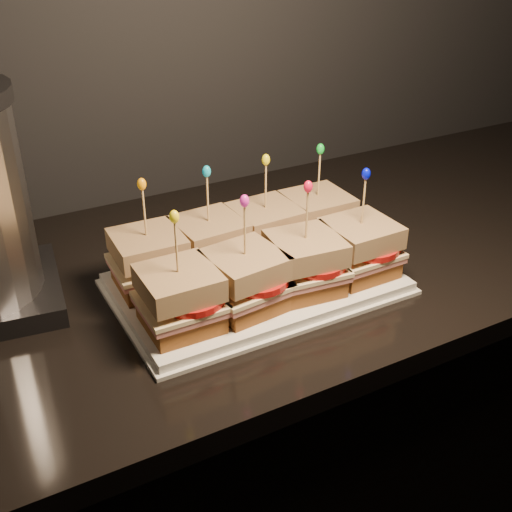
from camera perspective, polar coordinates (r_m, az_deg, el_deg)
cabinet at (r=1.42m, az=8.05°, el=-15.46°), size 2.30×0.59×0.91m
granite_slab at (r=1.14m, az=9.68°, el=1.77°), size 2.34×0.63×0.03m
platter at (r=0.93m, az=0.00°, el=-2.47°), size 0.39×0.24×0.02m
platter_rim at (r=0.94m, az=0.00°, el=-2.78°), size 0.40×0.25×0.01m
sandwich_0_bread_bot at (r=0.92m, az=-9.36°, el=-1.88°), size 0.09×0.09×0.03m
sandwich_0_ham at (r=0.91m, az=-9.44°, el=-0.98°), size 0.10×0.10×0.01m
sandwich_0_cheese at (r=0.91m, az=-9.48°, el=-0.60°), size 0.11×0.10×0.01m
sandwich_0_tomato at (r=0.90m, az=-8.67°, el=-0.17°), size 0.09×0.09×0.01m
sandwich_0_bread_top at (r=0.89m, az=-9.62°, el=0.95°), size 0.10×0.10×0.03m
sandwich_0_pick at (r=0.87m, az=-9.87°, el=3.59°), size 0.00×0.00×0.09m
sandwich_0_frill at (r=0.85m, az=-10.12°, el=6.31°), size 0.01×0.01×0.02m
sandwich_1_bread_bot at (r=0.95m, az=-4.09°, el=-0.50°), size 0.10×0.10×0.03m
sandwich_1_ham at (r=0.94m, az=-4.13°, el=0.38°), size 0.10×0.10×0.01m
sandwich_1_cheese at (r=0.94m, az=-4.14°, el=0.76°), size 0.11×0.10×0.01m
sandwich_1_tomato at (r=0.93m, az=-3.33°, el=1.18°), size 0.09×0.09×0.01m
sandwich_1_bread_top at (r=0.92m, az=-4.20°, el=2.27°), size 0.10×0.10×0.03m
sandwich_1_pick at (r=0.90m, az=-4.31°, el=4.86°), size 0.00×0.00×0.09m
sandwich_1_frill at (r=0.89m, az=-4.42°, el=7.51°), size 0.01×0.01×0.02m
sandwich_2_bread_bot at (r=0.98m, az=0.83°, el=0.79°), size 0.09×0.09×0.03m
sandwich_2_ham at (r=0.98m, az=0.83°, el=1.65°), size 0.10×0.10×0.01m
sandwich_2_cheese at (r=0.97m, az=0.84°, el=2.01°), size 0.11×0.10×0.01m
sandwich_2_tomato at (r=0.97m, az=1.63°, el=2.42°), size 0.09×0.09×0.01m
sandwich_2_bread_top at (r=0.96m, az=0.85°, el=3.49°), size 0.10×0.10×0.03m
sandwich_2_pick at (r=0.94m, az=0.87°, el=5.99°), size 0.00×0.00×0.09m
sandwich_2_frill at (r=0.92m, az=0.89°, el=8.56°), size 0.01×0.01×0.02m
sandwich_3_bread_bot at (r=1.03m, az=5.36°, el=1.97°), size 0.09×0.09×0.03m
sandwich_3_ham at (r=1.02m, az=5.40°, el=2.80°), size 0.10×0.10×0.01m
sandwich_3_cheese at (r=1.02m, az=5.42°, el=3.15°), size 0.10×0.10×0.01m
sandwich_3_tomato at (r=1.02m, az=6.19°, el=3.54°), size 0.09×0.09×0.01m
sandwich_3_bread_top at (r=1.01m, az=5.49°, el=4.58°), size 0.09×0.09×0.03m
sandwich_3_pick at (r=0.99m, az=5.62°, el=6.99°), size 0.00×0.00×0.09m
sandwich_3_frill at (r=0.97m, az=5.75°, el=9.45°), size 0.01×0.01×0.02m
sandwich_4_bread_bot at (r=0.83m, az=-6.67°, el=-5.39°), size 0.09×0.09×0.03m
sandwich_4_ham at (r=0.82m, az=-6.73°, el=-4.43°), size 0.10×0.10×0.01m
sandwich_4_cheese at (r=0.82m, az=-6.76°, el=-4.02°), size 0.10×0.10×0.01m
sandwich_4_tomato at (r=0.81m, az=-5.85°, el=-3.57°), size 0.09×0.09×0.01m
sandwich_4_bread_top at (r=0.80m, az=-6.88°, el=-2.36°), size 0.09×0.09×0.03m
sandwich_4_pick at (r=0.78m, az=-7.07°, el=0.51°), size 0.00×0.00×0.09m
sandwich_4_frill at (r=0.76m, az=-7.28°, el=3.49°), size 0.01×0.01×0.02m
sandwich_5_bread_bot at (r=0.86m, az=-0.94°, el=-3.73°), size 0.10×0.10×0.03m
sandwich_5_ham at (r=0.85m, az=-0.95°, el=-2.80°), size 0.11×0.11×0.01m
sandwich_5_cheese at (r=0.85m, az=-0.96°, el=-2.40°), size 0.11×0.11×0.01m
sandwich_5_tomato at (r=0.84m, az=-0.05°, el=-1.95°), size 0.09×0.09×0.01m
sandwich_5_bread_top at (r=0.83m, az=-0.97°, el=-0.77°), size 0.10×0.10×0.03m
sandwich_5_pick at (r=0.81m, az=-1.00°, el=2.02°), size 0.00×0.00×0.09m
sandwich_5_frill at (r=0.79m, az=-1.03°, el=4.92°), size 0.01×0.01×0.02m
sandwich_6_bread_bot at (r=0.90m, az=4.30°, el=-2.18°), size 0.10×0.10×0.03m
sandwich_6_ham at (r=0.89m, az=4.34°, el=-1.27°), size 0.11×0.11×0.01m
sandwich_6_cheese at (r=0.89m, az=4.36°, el=-0.88°), size 0.11×0.11×0.01m
sandwich_6_tomato at (r=0.89m, az=5.24°, el=-0.45°), size 0.09×0.09×0.01m
sandwich_6_bread_top at (r=0.88m, az=4.43°, el=0.69°), size 0.10×0.10×0.03m
sandwich_6_pick at (r=0.85m, az=4.54°, el=3.39°), size 0.00×0.00×0.09m
sandwich_6_frill at (r=0.84m, az=4.66°, el=6.16°), size 0.01×0.01×0.02m
sandwich_7_bread_bot at (r=0.95m, az=9.05°, el=-0.75°), size 0.09×0.09×0.03m
sandwich_7_ham at (r=0.94m, az=9.13°, el=0.12°), size 0.10×0.10×0.01m
sandwich_7_cheese at (r=0.94m, az=9.16°, el=0.50°), size 0.10×0.10×0.01m
sandwich_7_tomato at (r=0.94m, az=10.01°, el=0.91°), size 0.09×0.09×0.01m
sandwich_7_bread_top at (r=0.92m, az=9.30°, el=2.00°), size 0.09×0.09×0.03m
sandwich_7_pick at (r=0.90m, az=9.53°, el=4.58°), size 0.00×0.00×0.09m
sandwich_7_frill at (r=0.89m, az=9.77°, el=7.22°), size 0.01×0.01×0.02m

